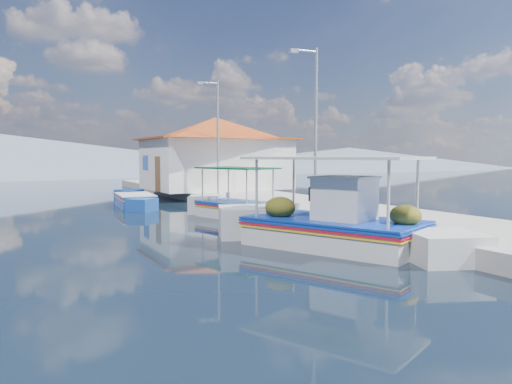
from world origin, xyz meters
name	(u,v)px	position (x,y,z in m)	size (l,w,h in m)	color
ground	(226,242)	(0.00, 0.00, 0.00)	(160.00, 160.00, 0.00)	black
quay	(288,206)	(5.90, 6.00, 0.25)	(5.00, 44.00, 0.50)	#ADAAA2
bollards	(255,200)	(3.80, 5.25, 0.65)	(0.20, 17.20, 0.30)	#A5A8AD
main_caique	(333,228)	(2.27, -2.20, 0.54)	(4.65, 7.79, 2.80)	silver
caique_green_canopy	(237,209)	(2.75, 4.94, 0.34)	(2.84, 5.95, 2.30)	silver
caique_blue_hull	(135,202)	(0.12, 11.08, 0.26)	(1.94, 5.46, 0.97)	#19469A
harbor_building	(215,152)	(6.20, 15.00, 2.78)	(10.49, 10.49, 4.40)	white
lamp_post_near	(314,120)	(4.51, 2.00, 3.85)	(1.21, 0.14, 6.00)	#A5A8AD
lamp_post_far	(216,131)	(4.51, 11.00, 3.85)	(1.21, 0.14, 6.00)	#A5A8AD
mountain_ridge	(97,159)	(6.54, 56.00, 2.04)	(171.40, 96.00, 5.50)	slate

